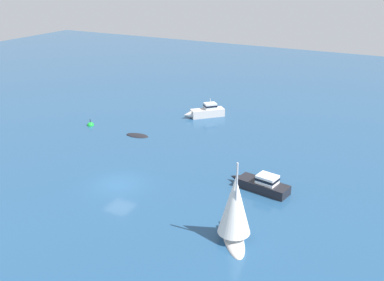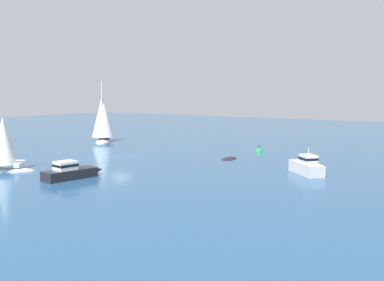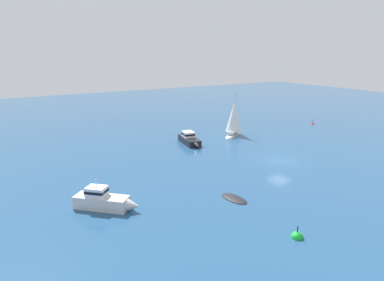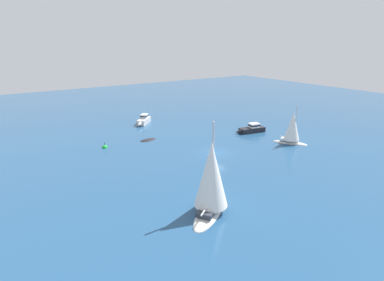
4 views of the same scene
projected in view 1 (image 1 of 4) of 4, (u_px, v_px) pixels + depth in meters
The scene contains 6 objects.
ground_plane at pixel (119, 184), 42.52m from camera, with size 160.00×160.00×0.00m, color navy.
sloop at pixel (234, 211), 33.21m from camera, with size 5.55×4.28×6.98m.
powerboat at pixel (206, 112), 61.18m from camera, with size 5.01×4.93×2.57m.
dinghy at pixel (137, 136), 54.60m from camera, with size 1.70×3.10×0.41m.
powerboat_1 at pixel (262, 184), 41.25m from camera, with size 2.60×6.19×1.66m.
mooring_buoy at pixel (91, 125), 58.08m from camera, with size 0.89×0.89×1.34m.
Camera 1 is at (-30.31, -23.90, 19.64)m, focal length 41.49 mm.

